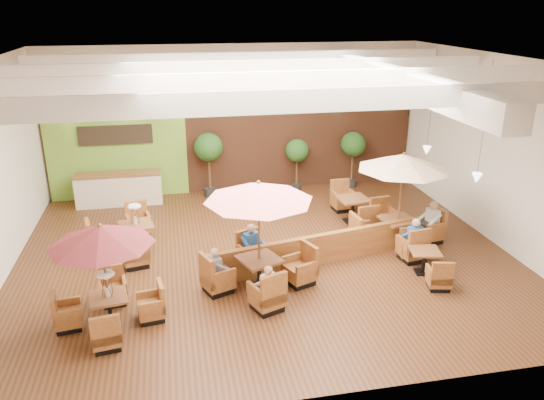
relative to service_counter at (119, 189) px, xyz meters
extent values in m
plane|color=#381E0F|center=(4.40, -5.10, -0.58)|extent=(14.00, 14.00, 0.00)
cube|color=silver|center=(4.40, 0.90, 2.17)|extent=(14.00, 0.04, 5.50)
cube|color=silver|center=(4.40, -11.10, 2.17)|extent=(14.00, 0.04, 5.50)
cube|color=silver|center=(11.40, -5.10, 2.17)|extent=(0.04, 12.00, 5.50)
cube|color=white|center=(4.40, -5.10, 4.92)|extent=(14.00, 12.00, 0.04)
cube|color=brown|center=(4.40, 0.84, 1.02)|extent=(13.90, 0.10, 3.20)
cube|color=#1E3819|center=(4.40, 0.83, 2.47)|extent=(13.90, 0.12, 0.35)
cube|color=#6A9F2E|center=(0.00, 0.78, 1.02)|extent=(5.00, 0.08, 3.20)
cube|color=black|center=(0.00, 0.70, 1.82)|extent=(2.60, 0.08, 0.70)
cube|color=white|center=(7.90, -5.10, 4.37)|extent=(0.60, 11.00, 0.60)
cube|color=white|center=(4.40, -9.10, 4.57)|extent=(13.60, 0.12, 0.45)
cube|color=white|center=(4.40, -6.40, 4.57)|extent=(13.60, 0.12, 0.45)
cube|color=white|center=(4.40, -3.80, 4.57)|extent=(13.60, 0.12, 0.45)
cube|color=white|center=(4.40, -1.10, 4.57)|extent=(13.60, 0.12, 0.45)
cylinder|color=black|center=(10.20, -6.10, 3.32)|extent=(0.01, 0.01, 3.20)
cone|color=white|center=(10.20, -6.10, 1.72)|extent=(0.28, 0.28, 0.28)
cylinder|color=black|center=(10.20, -3.10, 3.32)|extent=(0.01, 0.01, 3.20)
cone|color=white|center=(10.20, -3.10, 1.72)|extent=(0.28, 0.28, 0.28)
sphere|color=#FFEAC6|center=(-1.60, 0.60, 2.47)|extent=(0.14, 0.14, 0.14)
sphere|color=#FFEAC6|center=(0.40, 0.60, 2.47)|extent=(0.14, 0.14, 0.14)
sphere|color=#FFEAC6|center=(2.40, 0.60, 2.47)|extent=(0.14, 0.14, 0.14)
sphere|color=#FFEAC6|center=(4.40, 0.60, 2.47)|extent=(0.14, 0.14, 0.14)
sphere|color=#FFEAC6|center=(6.40, 0.60, 2.47)|extent=(0.14, 0.14, 0.14)
sphere|color=#FFEAC6|center=(8.40, 0.60, 2.47)|extent=(0.14, 0.14, 0.14)
sphere|color=#FFEAC6|center=(10.40, 0.60, 2.47)|extent=(0.14, 0.14, 0.14)
cube|color=beige|center=(0.00, 0.00, -0.03)|extent=(3.00, 0.70, 1.10)
cube|color=brown|center=(0.00, 0.00, 0.57)|extent=(3.00, 0.75, 0.06)
cube|color=brown|center=(5.74, -5.93, -0.14)|extent=(6.29, 1.50, 0.88)
cube|color=brown|center=(0.32, -7.86, 0.10)|extent=(0.93, 0.93, 0.06)
cylinder|color=black|center=(0.32, -7.86, -0.23)|extent=(0.10, 0.10, 0.63)
cube|color=black|center=(0.32, -7.86, -0.56)|extent=(0.49, 0.49, 0.04)
cube|color=brown|center=(0.32, -8.77, -0.30)|extent=(0.68, 0.68, 0.31)
cube|color=brown|center=(0.28, -9.01, -0.01)|extent=(0.60, 0.18, 0.67)
cube|color=brown|center=(0.04, -8.81, -0.11)|extent=(0.16, 0.53, 0.27)
cube|color=brown|center=(0.59, -8.73, -0.11)|extent=(0.16, 0.53, 0.27)
cube|color=black|center=(0.32, -8.77, -0.52)|extent=(0.60, 0.60, 0.13)
cube|color=brown|center=(0.32, -6.95, -0.30)|extent=(0.68, 0.68, 0.31)
cube|color=brown|center=(0.35, -6.71, -0.01)|extent=(0.60, 0.18, 0.67)
cube|color=brown|center=(0.59, -6.91, -0.11)|extent=(0.16, 0.53, 0.27)
cube|color=brown|center=(0.04, -7.00, -0.11)|extent=(0.16, 0.53, 0.27)
cube|color=black|center=(0.32, -6.95, -0.52)|extent=(0.60, 0.60, 0.13)
cube|color=brown|center=(-0.59, -7.86, -0.30)|extent=(0.68, 0.68, 0.31)
cube|color=brown|center=(-0.35, -7.90, -0.01)|extent=(0.18, 0.60, 0.67)
cube|color=brown|center=(-0.63, -7.59, -0.11)|extent=(0.53, 0.16, 0.27)
cube|color=brown|center=(-0.55, -8.14, -0.11)|extent=(0.53, 0.16, 0.27)
cube|color=black|center=(-0.59, -7.86, -0.52)|extent=(0.60, 0.60, 0.13)
cube|color=brown|center=(1.22, -7.86, -0.30)|extent=(0.68, 0.68, 0.31)
cube|color=brown|center=(0.98, -7.82, -0.01)|extent=(0.18, 0.60, 0.67)
cube|color=brown|center=(1.27, -8.14, -0.11)|extent=(0.53, 0.16, 0.27)
cube|color=brown|center=(1.18, -7.59, -0.11)|extent=(0.53, 0.16, 0.27)
cube|color=black|center=(1.22, -7.86, -0.52)|extent=(0.60, 0.60, 0.13)
cylinder|color=brown|center=(0.32, -7.86, 0.61)|extent=(0.06, 0.06, 2.39)
cone|color=#56191D|center=(0.32, -7.86, 1.63)|extent=(2.29, 2.29, 0.45)
sphere|color=brown|center=(0.32, -7.86, 1.86)|extent=(0.10, 0.10, 0.10)
cylinder|color=silver|center=(0.32, -7.86, 0.24)|extent=(0.10, 0.10, 0.22)
cube|color=brown|center=(3.92, -6.90, 0.22)|extent=(1.23, 1.23, 0.07)
cylinder|color=black|center=(3.92, -6.90, -0.17)|extent=(0.11, 0.11, 0.74)
cube|color=black|center=(3.92, -6.90, -0.56)|extent=(0.65, 0.65, 0.04)
cube|color=brown|center=(3.92, -7.97, -0.25)|extent=(0.90, 0.90, 0.36)
cube|color=brown|center=(3.81, -8.24, 0.09)|extent=(0.69, 0.36, 0.78)
cube|color=brown|center=(3.61, -8.08, -0.02)|extent=(0.31, 0.61, 0.31)
cube|color=brown|center=(4.22, -7.85, -0.02)|extent=(0.31, 0.61, 0.31)
cube|color=black|center=(3.92, -7.97, -0.50)|extent=(0.80, 0.80, 0.16)
cube|color=brown|center=(3.92, -5.84, -0.25)|extent=(0.90, 0.90, 0.36)
cube|color=brown|center=(4.02, -5.57, 0.09)|extent=(0.69, 0.36, 0.78)
cube|color=brown|center=(4.22, -5.72, -0.02)|extent=(0.31, 0.61, 0.31)
cube|color=brown|center=(3.61, -5.96, -0.02)|extent=(0.31, 0.61, 0.31)
cube|color=black|center=(3.92, -5.84, -0.50)|extent=(0.80, 0.80, 0.16)
cube|color=brown|center=(2.85, -6.90, -0.25)|extent=(0.90, 0.90, 0.36)
cube|color=brown|center=(3.12, -7.01, 0.09)|extent=(0.36, 0.69, 0.78)
cube|color=brown|center=(2.73, -6.60, -0.02)|extent=(0.61, 0.31, 0.31)
cube|color=brown|center=(2.97, -7.20, -0.02)|extent=(0.61, 0.31, 0.31)
cube|color=black|center=(2.85, -6.90, -0.50)|extent=(0.80, 0.80, 0.16)
cube|color=brown|center=(4.98, -6.90, -0.25)|extent=(0.90, 0.90, 0.36)
cube|color=brown|center=(4.71, -6.80, 0.09)|extent=(0.36, 0.69, 0.78)
cube|color=brown|center=(5.10, -7.20, -0.02)|extent=(0.61, 0.31, 0.31)
cube|color=brown|center=(4.86, -6.60, -0.02)|extent=(0.61, 0.31, 0.31)
cube|color=black|center=(4.98, -6.90, -0.50)|extent=(0.80, 0.80, 0.16)
cylinder|color=brown|center=(3.92, -6.90, 0.82)|extent=(0.06, 0.06, 2.80)
cone|color=#EE7374|center=(3.92, -6.90, 2.04)|extent=(2.69, 2.69, 0.45)
sphere|color=brown|center=(3.92, -6.90, 2.27)|extent=(0.10, 0.10, 0.10)
cube|color=brown|center=(8.42, -5.16, 0.22)|extent=(1.07, 1.07, 0.07)
cylinder|color=black|center=(8.42, -5.16, -0.17)|extent=(0.11, 0.11, 0.73)
cube|color=black|center=(8.42, -5.16, -0.56)|extent=(0.56, 0.56, 0.04)
cube|color=brown|center=(8.42, -6.22, -0.25)|extent=(0.78, 0.78, 0.36)
cube|color=brown|center=(8.38, -6.51, 0.08)|extent=(0.70, 0.20, 0.78)
cube|color=brown|center=(8.10, -6.27, -0.03)|extent=(0.17, 0.62, 0.31)
cube|color=brown|center=(8.74, -6.18, -0.03)|extent=(0.17, 0.62, 0.31)
cube|color=black|center=(8.42, -6.22, -0.51)|extent=(0.69, 0.69, 0.16)
cube|color=brown|center=(8.42, -4.11, -0.25)|extent=(0.78, 0.78, 0.36)
cube|color=brown|center=(8.46, -3.82, 0.08)|extent=(0.70, 0.20, 0.78)
cube|color=brown|center=(8.74, -4.06, -0.03)|extent=(0.17, 0.62, 0.31)
cube|color=brown|center=(8.10, -4.15, -0.03)|extent=(0.17, 0.62, 0.31)
cube|color=black|center=(8.42, -4.11, -0.51)|extent=(0.69, 0.69, 0.16)
cube|color=brown|center=(7.37, -5.16, -0.25)|extent=(0.78, 0.78, 0.36)
cube|color=brown|center=(7.65, -5.20, 0.08)|extent=(0.20, 0.70, 0.78)
cube|color=brown|center=(7.32, -4.84, -0.03)|extent=(0.62, 0.17, 0.31)
cube|color=brown|center=(7.41, -5.48, -0.03)|extent=(0.62, 0.17, 0.31)
cube|color=black|center=(7.37, -5.16, -0.51)|extent=(0.69, 0.69, 0.16)
cube|color=brown|center=(9.48, -5.16, -0.25)|extent=(0.78, 0.78, 0.36)
cube|color=brown|center=(9.19, -5.13, 0.08)|extent=(0.20, 0.70, 0.78)
cube|color=brown|center=(9.53, -5.48, -0.03)|extent=(0.62, 0.17, 0.31)
cube|color=brown|center=(9.44, -4.84, -0.03)|extent=(0.62, 0.17, 0.31)
cube|color=black|center=(9.48, -5.16, -0.51)|extent=(0.69, 0.69, 0.16)
cylinder|color=brown|center=(8.42, -5.16, 0.81)|extent=(0.06, 0.06, 2.78)
cone|color=#CAB08D|center=(8.42, -5.16, 2.02)|extent=(2.67, 2.67, 0.45)
sphere|color=brown|center=(8.42, -5.16, 2.25)|extent=(0.10, 0.10, 0.10)
cube|color=brown|center=(0.77, -4.02, 0.21)|extent=(1.11, 1.11, 0.07)
cylinder|color=black|center=(0.77, -4.02, -0.18)|extent=(0.11, 0.11, 0.73)
cube|color=black|center=(0.77, -4.02, -0.56)|extent=(0.59, 0.59, 0.04)
cube|color=brown|center=(0.77, -5.07, -0.25)|extent=(0.81, 0.81, 0.35)
cube|color=brown|center=(0.71, -5.35, 0.08)|extent=(0.69, 0.25, 0.77)
cube|color=brown|center=(0.46, -5.13, -0.03)|extent=(0.21, 0.61, 0.31)
cube|color=brown|center=(1.08, -5.01, -0.03)|extent=(0.21, 0.61, 0.31)
cube|color=black|center=(0.77, -5.07, -0.51)|extent=(0.72, 0.72, 0.15)
cube|color=brown|center=(0.77, -2.98, -0.25)|extent=(0.81, 0.81, 0.35)
cube|color=brown|center=(0.83, -2.69, 0.08)|extent=(0.69, 0.25, 0.77)
cube|color=brown|center=(1.08, -2.91, -0.03)|extent=(0.21, 0.61, 0.31)
cube|color=brown|center=(0.46, -3.04, -0.03)|extent=(0.21, 0.61, 0.31)
cube|color=black|center=(0.77, -2.98, -0.51)|extent=(0.72, 0.72, 0.15)
cube|color=brown|center=(-0.28, -4.02, -0.25)|extent=(0.81, 0.81, 0.35)
cube|color=brown|center=(0.00, -4.08, 0.08)|extent=(0.25, 0.69, 0.77)
cube|color=brown|center=(-0.34, -3.71, -0.03)|extent=(0.61, 0.21, 0.31)
cube|color=brown|center=(-0.21, -4.34, -0.03)|extent=(0.61, 0.21, 0.31)
cube|color=black|center=(-0.28, -4.02, -0.51)|extent=(0.72, 0.72, 0.15)
cylinder|color=silver|center=(0.77, -4.02, 0.35)|extent=(0.10, 0.10, 0.22)
cube|color=brown|center=(8.39, -6.98, 0.06)|extent=(0.91, 0.91, 0.05)
cylinder|color=black|center=(8.39, -6.98, -0.25)|extent=(0.09, 0.09, 0.59)
cube|color=black|center=(8.39, -6.98, -0.57)|extent=(0.48, 0.48, 0.04)
cube|color=brown|center=(8.39, -7.84, -0.31)|extent=(0.66, 0.66, 0.29)
cube|color=brown|center=(8.44, -8.07, -0.04)|extent=(0.56, 0.21, 0.63)
cube|color=brown|center=(8.14, -7.78, -0.13)|extent=(0.18, 0.50, 0.25)
cube|color=brown|center=(8.65, -7.89, -0.13)|extent=(0.18, 0.50, 0.25)
cube|color=black|center=(8.39, -7.84, -0.52)|extent=(0.59, 0.59, 0.13)
cube|color=brown|center=(8.39, -6.13, -0.31)|extent=(0.66, 0.66, 0.29)
cube|color=brown|center=(8.34, -5.90, -0.04)|extent=(0.56, 0.21, 0.63)
cube|color=brown|center=(8.65, -6.19, -0.13)|extent=(0.18, 0.50, 0.25)
cube|color=brown|center=(8.14, -6.08, -0.13)|extent=(0.18, 0.50, 0.25)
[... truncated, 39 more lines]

